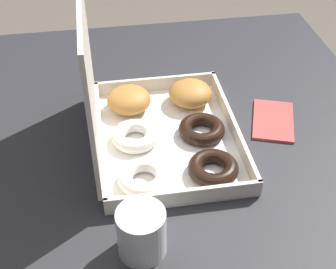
# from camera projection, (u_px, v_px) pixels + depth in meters

# --- Properties ---
(dining_table) EXTENTS (1.06, 1.01, 0.73)m
(dining_table) POSITION_uv_depth(u_px,v_px,m) (165.00, 172.00, 1.04)
(dining_table) COLOR #2D2D33
(dining_table) RESTS_ON ground_plane
(donut_box) EXTENTS (0.37, 0.29, 0.33)m
(donut_box) POSITION_uv_depth(u_px,v_px,m) (152.00, 117.00, 0.95)
(donut_box) COLOR white
(donut_box) RESTS_ON dining_table
(coffee_mug) EXTENTS (0.08, 0.08, 0.09)m
(coffee_mug) POSITION_uv_depth(u_px,v_px,m) (141.00, 232.00, 0.74)
(coffee_mug) COLOR white
(coffee_mug) RESTS_ON dining_table
(paper_napkin) EXTENTS (0.16, 0.13, 0.01)m
(paper_napkin) POSITION_uv_depth(u_px,v_px,m) (273.00, 120.00, 1.03)
(paper_napkin) COLOR #CC4C47
(paper_napkin) RESTS_ON dining_table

